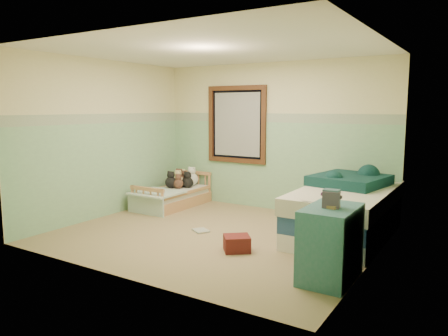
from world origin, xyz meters
The scene contains 32 objects.
floor centered at (0.00, 0.00, -0.01)m, with size 4.20×3.60×0.02m, color #8E7551.
ceiling centered at (0.00, 0.00, 2.51)m, with size 4.20×3.60×0.02m, color silver.
wall_back centered at (0.00, 1.80, 1.25)m, with size 4.20×0.04×2.50m, color beige.
wall_front centered at (0.00, -1.80, 1.25)m, with size 4.20×0.04×2.50m, color beige.
wall_left centered at (-2.10, 0.00, 1.25)m, with size 0.04×3.60×2.50m, color beige.
wall_right centered at (2.10, 0.00, 1.25)m, with size 0.04×3.60×2.50m, color beige.
wainscot_mint centered at (0.00, 1.79, 0.75)m, with size 4.20×0.01×1.50m, color #7EAC83.
border_strip centered at (0.00, 1.79, 1.57)m, with size 4.20×0.01×0.15m, color #577856.
window_frame centered at (-0.70, 1.76, 1.45)m, with size 1.16×0.06×1.36m, color #452115.
window_blinds centered at (-0.70, 1.77, 1.45)m, with size 0.92×0.01×1.12m, color #B8B8B6.
toddler_bed_frame centered at (-1.59, 1.05, 0.09)m, with size 0.71×1.42×0.18m, color tan.
toddler_mattress centered at (-1.59, 1.05, 0.24)m, with size 0.65×1.36×0.12m, color silver.
patchwork_quilt centered at (-1.59, 0.61, 0.32)m, with size 0.77×0.71×0.03m, color #709DC3.
plush_bed_brown centered at (-1.74, 1.55, 0.39)m, with size 0.18×0.18×0.18m, color brown.
plush_bed_white centered at (-1.54, 1.55, 0.42)m, with size 0.24×0.24×0.24m, color white.
plush_bed_tan centered at (-1.69, 1.33, 0.41)m, with size 0.21×0.21×0.21m, color beige.
plush_bed_dark centered at (-1.46, 1.33, 0.40)m, with size 0.19×0.19×0.19m, color black.
plush_floor_cream centered at (-1.95, 0.69, 0.13)m, with size 0.25×0.25×0.25m, color silver.
plush_floor_tan centered at (-1.72, 0.61, 0.13)m, with size 0.25×0.25×0.25m, color beige.
twin_bed_frame centered at (1.55, 0.87, 0.11)m, with size 1.07×2.13×0.22m, color white.
twin_boxspring centered at (1.55, 0.87, 0.33)m, with size 1.07×2.13×0.22m, color navy.
twin_mattress centered at (1.55, 0.87, 0.55)m, with size 1.11×2.18×0.22m, color beige.
teal_blanket centered at (1.50, 1.17, 0.73)m, with size 0.91×0.96×0.14m, color #123C3B.
dresser centered at (1.85, -0.71, 0.38)m, with size 0.47×0.76×0.76m, color #2A6969.
book_stack centered at (1.85, -0.74, 0.84)m, with size 0.17×0.13×0.17m, color brown.
red_pillow centered at (0.61, -0.46, 0.10)m, with size 0.31×0.27×0.19m, color maroon.
floor_book centered at (-0.26, 0.01, 0.01)m, with size 0.24×0.19×0.02m, color gold.
extra_plush_0 centered at (-1.53, 1.39, 0.40)m, with size 0.19×0.19×0.19m, color black.
extra_plush_1 centered at (-1.70, 1.13, 0.41)m, with size 0.21×0.21×0.21m, color black.
extra_plush_2 centered at (-1.79, 1.60, 0.40)m, with size 0.19×0.19×0.19m, color beige.
extra_plush_3 centered at (-1.56, 1.17, 0.39)m, with size 0.18×0.18×0.18m, color brown.
extra_plush_4 centered at (-1.72, 1.40, 0.41)m, with size 0.22×0.22×0.22m, color brown.
Camera 1 is at (3.16, -4.86, 1.75)m, focal length 34.52 mm.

